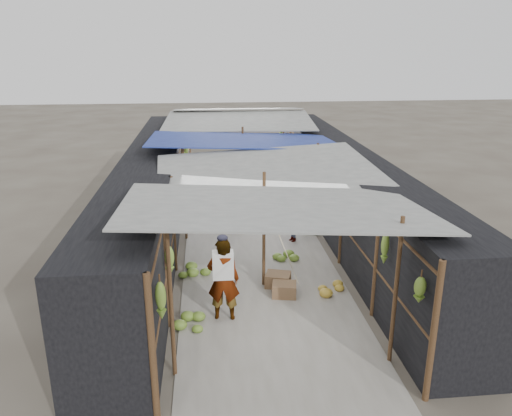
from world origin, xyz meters
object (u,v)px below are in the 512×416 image
object	(u,v)px
vendor_elderly	(223,279)
shopper_blue	(234,202)
vendor_seated	(292,224)
crate_near	(284,290)
black_basin	(302,215)

from	to	relation	value
vendor_elderly	shopper_blue	bearing A→B (deg)	-88.57
vendor_elderly	vendor_seated	size ratio (longest dim) A/B	1.64
crate_near	vendor_elderly	distance (m)	1.67
black_basin	vendor_elderly	xyz separation A→B (m)	(-2.63, -5.72, 0.76)
crate_near	vendor_seated	size ratio (longest dim) A/B	0.49
crate_near	shopper_blue	xyz separation A→B (m)	(-0.82, 4.12, 0.68)
shopper_blue	vendor_elderly	bearing A→B (deg)	-105.03
vendor_elderly	vendor_seated	distance (m)	4.34
crate_near	vendor_seated	distance (m)	3.17
black_basin	vendor_elderly	size ratio (longest dim) A/B	0.35
shopper_blue	crate_near	bearing A→B (deg)	-88.04
crate_near	shopper_blue	bearing A→B (deg)	111.46
vendor_seated	crate_near	bearing A→B (deg)	-36.21
vendor_elderly	shopper_blue	size ratio (longest dim) A/B	1.01
crate_near	black_basin	xyz separation A→B (m)	(1.32, 4.95, -0.06)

